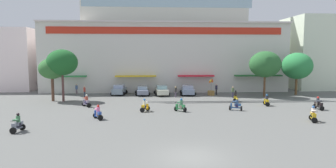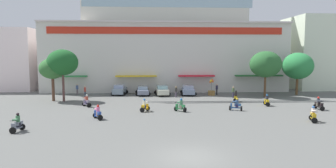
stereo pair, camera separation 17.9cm
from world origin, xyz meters
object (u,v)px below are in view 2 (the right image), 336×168
(parked_car_0, at_px, (120,90))
(scooter_rider_7, at_px, (145,106))
(scooter_rider_6, at_px, (313,115))
(scooter_rider_8, at_px, (319,104))
(pedestrian_1, at_px, (85,91))
(plaza_tree_1, at_px, (298,66))
(pedestrian_3, at_px, (77,88))
(balloon_vendor_cart, at_px, (212,89))
(scooter_rider_2, at_px, (181,106))
(scooter_rider_1, at_px, (98,113))
(scooter_rider_9, at_px, (267,101))
(parked_car_2, at_px, (162,90))
(pedestrian_2, at_px, (233,91))
(parked_car_1, at_px, (143,90))
(scooter_rider_0, at_px, (17,124))
(parked_car_3, at_px, (188,90))
(scooter_rider_4, at_px, (236,105))
(plaza_tree_0, at_px, (63,63))
(scooter_rider_3, at_px, (236,97))
(pedestrian_4, at_px, (217,89))
(pedestrian_0, at_px, (176,91))
(plaza_tree_3, at_px, (266,64))
(plaza_tree_2, at_px, (52,69))

(parked_car_0, xyz_separation_m, scooter_rider_7, (4.29, -13.77, -0.19))
(scooter_rider_6, distance_m, scooter_rider_8, 6.97)
(parked_car_0, distance_m, pedestrian_1, 5.41)
(plaza_tree_1, bearing_deg, parked_car_0, 176.53)
(pedestrian_3, xyz_separation_m, balloon_vendor_cart, (20.95, -2.61, 0.14))
(scooter_rider_2, xyz_separation_m, balloon_vendor_cart, (5.96, 12.40, 0.43))
(scooter_rider_1, xyz_separation_m, scooter_rider_9, (19.17, 6.42, -0.00))
(parked_car_2, bearing_deg, pedestrian_3, 171.87)
(pedestrian_2, bearing_deg, balloon_vendor_cart, 137.41)
(parked_car_1, height_order, scooter_rider_0, scooter_rider_0)
(parked_car_3, distance_m, scooter_rider_6, 20.86)
(scooter_rider_4, distance_m, pedestrian_3, 25.85)
(parked_car_2, distance_m, balloon_vendor_cart, 7.59)
(scooter_rider_0, relative_size, pedestrian_1, 0.91)
(scooter_rider_9, bearing_deg, parked_car_1, 145.89)
(scooter_rider_0, xyz_separation_m, scooter_rider_8, (29.61, 7.91, 0.00))
(scooter_rider_0, relative_size, scooter_rider_4, 1.04)
(parked_car_2, relative_size, scooter_rider_9, 3.02)
(scooter_rider_0, xyz_separation_m, scooter_rider_4, (20.13, 7.92, -0.03))
(parked_car_0, bearing_deg, balloon_vendor_cart, -6.35)
(parked_car_2, xyz_separation_m, scooter_rider_9, (12.45, -10.04, -0.17))
(pedestrian_3, bearing_deg, plaza_tree_0, -89.33)
(scooter_rider_3, bearing_deg, balloon_vendor_cart, 107.35)
(scooter_rider_0, bearing_deg, balloon_vendor_cart, 45.29)
(pedestrian_4, bearing_deg, pedestrian_3, 175.06)
(plaza_tree_0, xyz_separation_m, scooter_rider_8, (30.62, -7.56, -4.56))
(scooter_rider_2, bearing_deg, plaza_tree_0, 152.34)
(plaza_tree_0, xyz_separation_m, pedestrian_0, (15.28, 2.94, -4.27))
(pedestrian_2, bearing_deg, scooter_rider_7, -142.11)
(plaza_tree_3, relative_size, pedestrian_2, 4.13)
(scooter_rider_9, relative_size, pedestrian_0, 0.89)
(scooter_rider_6, xyz_separation_m, pedestrian_2, (-3.17, 15.46, 0.31))
(scooter_rider_3, relative_size, balloon_vendor_cart, 0.59)
(scooter_rider_6, distance_m, pedestrian_2, 15.78)
(plaza_tree_2, bearing_deg, scooter_rider_3, -4.89)
(plaza_tree_2, bearing_deg, scooter_rider_9, -10.73)
(plaza_tree_0, relative_size, pedestrian_3, 4.32)
(scooter_rider_6, bearing_deg, plaza_tree_1, 67.18)
(balloon_vendor_cart, bearing_deg, plaza_tree_3, -14.97)
(scooter_rider_6, relative_size, pedestrian_3, 0.94)
(plaza_tree_0, distance_m, pedestrian_4, 22.88)
(scooter_rider_9, xyz_separation_m, pedestrian_1, (-23.77, 8.28, 0.39))
(parked_car_3, bearing_deg, parked_car_1, 176.89)
(plaza_tree_3, distance_m, scooter_rider_3, 8.16)
(scooter_rider_1, distance_m, balloon_vendor_cart, 21.27)
(scooter_rider_3, height_order, scooter_rider_7, scooter_rider_3)
(parked_car_0, height_order, scooter_rider_2, parked_car_0)
(pedestrian_0, distance_m, pedestrian_2, 8.29)
(plaza_tree_3, xyz_separation_m, scooter_rider_9, (-2.63, -7.33, -4.23))
(parked_car_1, relative_size, pedestrian_0, 2.67)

